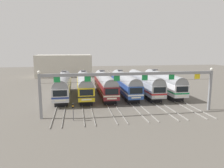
{
  "coord_description": "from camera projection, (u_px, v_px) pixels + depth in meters",
  "views": [
    {
      "loc": [
        -8.09,
        -44.2,
        9.93
      ],
      "look_at": [
        -0.64,
        -0.17,
        2.55
      ],
      "focal_mm": 34.07,
      "sensor_mm": 36.0,
      "label": 1
    }
  ],
  "objects": [
    {
      "name": "commuter_train_maroon",
      "position": [
        105.0,
        83.0,
        45.15
      ],
      "size": [
        2.88,
        18.06,
        5.05
      ],
      "color": "maroon",
      "rests_on": "ground"
    },
    {
      "name": "commuter_train_blue",
      "position": [
        125.0,
        83.0,
        45.87
      ],
      "size": [
        2.88,
        18.06,
        5.05
      ],
      "color": "#284C9E",
      "rests_on": "ground"
    },
    {
      "name": "maintenance_building",
      "position": [
        64.0,
        66.0,
        78.29
      ],
      "size": [
        19.68,
        10.0,
        7.77
      ],
      "primitive_type": "cube",
      "color": "beige",
      "rests_on": "ground"
    },
    {
      "name": "catenary_gantry",
      "position": [
        131.0,
        80.0,
        31.94
      ],
      "size": [
        26.91,
        0.44,
        6.97
      ],
      "color": "gray",
      "rests_on": "ground"
    },
    {
      "name": "commuter_train_yellow",
      "position": [
        84.0,
        84.0,
        44.44
      ],
      "size": [
        2.88,
        18.06,
        5.05
      ],
      "color": "gold",
      "rests_on": "ground"
    },
    {
      "name": "commuter_train_silver",
      "position": [
        63.0,
        85.0,
        43.73
      ],
      "size": [
        2.88,
        18.06,
        5.05
      ],
      "color": "silver",
      "rests_on": "ground"
    },
    {
      "name": "yard_signal_mast",
      "position": [
        73.0,
        109.0,
        29.54
      ],
      "size": [
        0.28,
        0.35,
        2.48
      ],
      "color": "#59595E",
      "rests_on": "ground"
    },
    {
      "name": "ground_plane",
      "position": [
        115.0,
        95.0,
        45.95
      ],
      "size": [
        160.0,
        160.0,
        0.0
      ],
      "primitive_type": "plane",
      "color": "#5B564F"
    },
    {
      "name": "commuter_train_stainless",
      "position": [
        144.0,
        82.0,
        46.58
      ],
      "size": [
        2.88,
        18.06,
        4.77
      ],
      "color": "#B2B5BA",
      "rests_on": "ground"
    },
    {
      "name": "track_bed",
      "position": [
        104.0,
        83.0,
        62.47
      ],
      "size": [
        23.17,
        70.0,
        0.15
      ],
      "color": "gray",
      "rests_on": "ground"
    },
    {
      "name": "commuter_train_white",
      "position": [
        163.0,
        82.0,
        47.29
      ],
      "size": [
        2.88,
        18.06,
        5.05
      ],
      "color": "white",
      "rests_on": "ground"
    }
  ]
}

